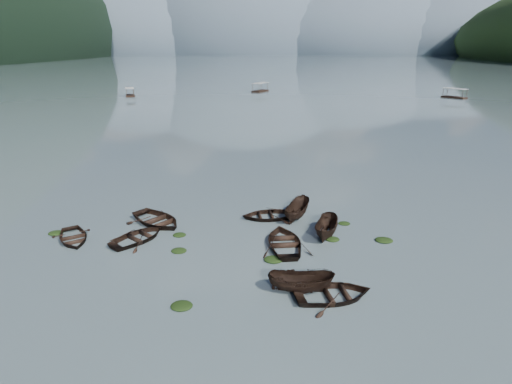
{
  "coord_description": "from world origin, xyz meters",
  "views": [
    {
      "loc": [
        1.25,
        -18.15,
        12.97
      ],
      "look_at": [
        0.0,
        12.0,
        2.0
      ],
      "focal_mm": 28.0,
      "sensor_mm": 36.0,
      "label": 1
    }
  ],
  "objects_px": {
    "pontoon_left": "(130,96)",
    "pontoon_centre": "(260,92)",
    "rowboat_3": "(285,246)",
    "rowboat_0": "(73,240)"
  },
  "relations": [
    {
      "from": "rowboat_0",
      "to": "pontoon_left",
      "type": "relative_size",
      "value": 0.68
    },
    {
      "from": "rowboat_3",
      "to": "rowboat_0",
      "type": "bearing_deg",
      "value": -8.31
    },
    {
      "from": "pontoon_centre",
      "to": "rowboat_0",
      "type": "bearing_deg",
      "value": -69.49
    },
    {
      "from": "rowboat_0",
      "to": "pontoon_centre",
      "type": "relative_size",
      "value": 0.59
    },
    {
      "from": "rowboat_3",
      "to": "pontoon_left",
      "type": "distance_m",
      "value": 97.54
    },
    {
      "from": "rowboat_3",
      "to": "pontoon_left",
      "type": "relative_size",
      "value": 0.84
    },
    {
      "from": "rowboat_0",
      "to": "rowboat_3",
      "type": "xyz_separation_m",
      "value": [
        15.06,
        -0.2,
        0.0
      ]
    },
    {
      "from": "rowboat_3",
      "to": "pontoon_centre",
      "type": "height_order",
      "value": "pontoon_centre"
    },
    {
      "from": "rowboat_0",
      "to": "rowboat_3",
      "type": "bearing_deg",
      "value": -33.46
    },
    {
      "from": "pontoon_left",
      "to": "pontoon_centre",
      "type": "bearing_deg",
      "value": 0.83
    }
  ]
}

